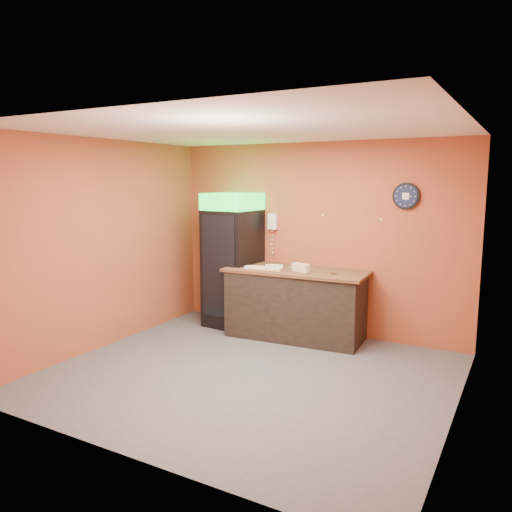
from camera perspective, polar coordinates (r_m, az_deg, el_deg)
The scene contains 15 objects.
floor at distance 6.01m, azimuth -0.82°, elevation -13.40°, with size 4.50×4.50×0.00m, color #47474C.
back_wall at distance 7.41m, azimuth 6.89°, elevation 2.00°, with size 4.50×0.02×2.80m, color #B14E32.
left_wall at distance 7.02m, azimuth -16.99°, elevation 1.30°, with size 0.02×4.00×2.80m, color #B14E32.
right_wall at distance 4.93m, azimuth 22.49°, elevation -2.04°, with size 0.02×4.00×2.80m, color #B14E32.
ceiling at distance 5.59m, azimuth -0.88°, elevation 14.25°, with size 4.50×4.00×0.02m, color white.
beverage_cooler at distance 7.68m, azimuth -2.83°, elevation -0.69°, with size 0.77×0.78×2.06m.
prep_counter at distance 7.24m, azimuth 4.65°, elevation -5.56°, with size 1.91×0.85×0.95m, color black.
wall_clock at distance 6.96m, azimuth 16.78°, elevation 6.58°, with size 0.36×0.06×0.36m.
wall_phone at distance 7.63m, azimuth 1.90°, elevation 3.96°, with size 0.13×0.11×0.25m.
butcher_paper at distance 7.14m, azimuth 4.69°, elevation -1.70°, with size 2.02×0.89×0.04m, color brown.
sub_roll_stack at distance 6.96m, azimuth 5.13°, elevation -1.33°, with size 0.29×0.18×0.11m.
wrapped_sandwich_left at distance 7.16m, azimuth -0.23°, elevation -1.32°, with size 0.26×0.10×0.04m, color white.
wrapped_sandwich_mid at distance 7.06m, azimuth 1.79°, elevation -1.46°, with size 0.27×0.11×0.04m, color white.
wrapped_sandwich_right at distance 7.28m, azimuth 2.10°, elevation -1.15°, with size 0.26×0.10×0.04m, color white.
kitchen_tool at distance 7.17m, azimuth 4.84°, elevation -1.24°, with size 0.06×0.06×0.06m, color silver.
Camera 1 is at (2.78, -4.82, 2.27)m, focal length 35.00 mm.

